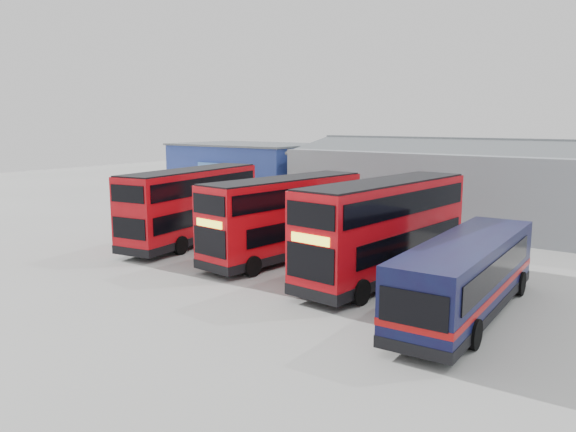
{
  "coord_description": "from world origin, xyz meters",
  "views": [
    {
      "loc": [
        17.18,
        -18.78,
        7.03
      ],
      "look_at": [
        -0.01,
        4.59,
        2.1
      ],
      "focal_mm": 35.0,
      "sensor_mm": 36.0,
      "label": 1
    }
  ],
  "objects_px": {
    "maintenance_shed": "(525,189)",
    "panel_van": "(194,194)",
    "double_decker_left": "(192,207)",
    "office_block": "(249,173)",
    "double_decker_right": "(384,231)",
    "single_decker_blue": "(466,278)",
    "double_decker_centre": "(284,219)"
  },
  "relations": [
    {
      "from": "single_decker_blue",
      "to": "panel_van",
      "type": "height_order",
      "value": "single_decker_blue"
    },
    {
      "from": "maintenance_shed",
      "to": "double_decker_left",
      "type": "distance_m",
      "value": 21.67
    },
    {
      "from": "office_block",
      "to": "single_decker_blue",
      "type": "bearing_deg",
      "value": -34.68
    },
    {
      "from": "office_block",
      "to": "panel_van",
      "type": "bearing_deg",
      "value": -97.93
    },
    {
      "from": "double_decker_centre",
      "to": "panel_van",
      "type": "bearing_deg",
      "value": 156.71
    },
    {
      "from": "double_decker_left",
      "to": "double_decker_right",
      "type": "height_order",
      "value": "double_decker_right"
    },
    {
      "from": "office_block",
      "to": "double_decker_left",
      "type": "relative_size",
      "value": 1.18
    },
    {
      "from": "double_decker_left",
      "to": "double_decker_right",
      "type": "relative_size",
      "value": 0.97
    },
    {
      "from": "double_decker_right",
      "to": "double_decker_centre",
      "type": "bearing_deg",
      "value": -179.52
    },
    {
      "from": "office_block",
      "to": "double_decker_left",
      "type": "height_order",
      "value": "office_block"
    },
    {
      "from": "double_decker_centre",
      "to": "double_decker_right",
      "type": "bearing_deg",
      "value": 1.55
    },
    {
      "from": "single_decker_blue",
      "to": "office_block",
      "type": "bearing_deg",
      "value": -37.25
    },
    {
      "from": "panel_van",
      "to": "double_decker_left",
      "type": "bearing_deg",
      "value": -61.65
    },
    {
      "from": "double_decker_left",
      "to": "single_decker_blue",
      "type": "distance_m",
      "value": 17.21
    },
    {
      "from": "double_decker_right",
      "to": "panel_van",
      "type": "distance_m",
      "value": 22.79
    },
    {
      "from": "maintenance_shed",
      "to": "single_decker_blue",
      "type": "xyz_separation_m",
      "value": [
        2.76,
        -19.14,
        -1.19
      ]
    },
    {
      "from": "double_decker_centre",
      "to": "office_block",
      "type": "bearing_deg",
      "value": 140.88
    },
    {
      "from": "maintenance_shed",
      "to": "single_decker_blue",
      "type": "height_order",
      "value": "maintenance_shed"
    },
    {
      "from": "single_decker_blue",
      "to": "maintenance_shed",
      "type": "bearing_deg",
      "value": -84.38
    },
    {
      "from": "double_decker_left",
      "to": "single_decker_blue",
      "type": "relative_size",
      "value": 0.99
    },
    {
      "from": "double_decker_centre",
      "to": "double_decker_left",
      "type": "bearing_deg",
      "value": -173.34
    },
    {
      "from": "double_decker_right",
      "to": "single_decker_blue",
      "type": "bearing_deg",
      "value": -24.01
    },
    {
      "from": "double_decker_centre",
      "to": "double_decker_right",
      "type": "xyz_separation_m",
      "value": [
        5.83,
        -0.41,
        0.13
      ]
    },
    {
      "from": "maintenance_shed",
      "to": "panel_van",
      "type": "distance_m",
      "value": 24.17
    },
    {
      "from": "office_block",
      "to": "maintenance_shed",
      "type": "xyz_separation_m",
      "value": [
        22.0,
        2.01,
        0.02
      ]
    },
    {
      "from": "double_decker_left",
      "to": "panel_van",
      "type": "distance_m",
      "value": 12.12
    },
    {
      "from": "single_decker_blue",
      "to": "double_decker_left",
      "type": "bearing_deg",
      "value": -11.88
    },
    {
      "from": "maintenance_shed",
      "to": "single_decker_blue",
      "type": "relative_size",
      "value": 2.89
    },
    {
      "from": "office_block",
      "to": "panel_van",
      "type": "height_order",
      "value": "office_block"
    },
    {
      "from": "maintenance_shed",
      "to": "double_decker_right",
      "type": "relative_size",
      "value": 2.85
    },
    {
      "from": "double_decker_left",
      "to": "double_decker_centre",
      "type": "xyz_separation_m",
      "value": [
        6.58,
        0.12,
        -0.06
      ]
    },
    {
      "from": "double_decker_left",
      "to": "panel_van",
      "type": "relative_size",
      "value": 1.83
    }
  ]
}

